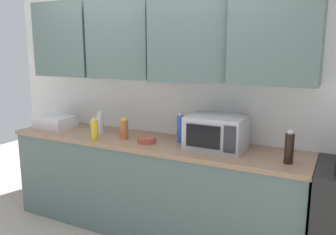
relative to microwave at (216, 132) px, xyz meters
The scene contains 10 objects.
wall_back_with_cabinets 0.86m from the microwave, 162.59° to the left, with size 3.73×0.52×2.60m.
counter_run 0.87m from the microwave, behind, with size 2.86×0.63×0.90m.
microwave is the anchor object (origin of this frame).
dish_rack 1.82m from the microwave, behind, with size 0.38×0.30×0.12m, color silver.
bottle_spice_jar 0.88m from the microwave, behind, with size 0.08×0.08×0.20m.
bottle_soy_dark 0.62m from the microwave, 11.83° to the right, with size 0.07×0.07×0.25m.
bottle_clear_tall 1.20m from the microwave, behind, with size 0.07×0.07×0.22m.
bottle_blue_cleaner 0.35m from the microwave, behind, with size 0.06×0.06×0.27m.
bottle_yellow_mustard 1.12m from the microwave, 167.22° to the right, with size 0.07×0.07×0.20m.
bowl_ceramic_small 0.64m from the microwave, 169.92° to the right, with size 0.17×0.17×0.05m, color #B24C3D.
Camera 1 is at (1.57, -2.94, 1.72)m, focal length 36.55 mm.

